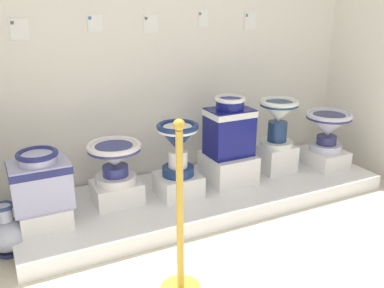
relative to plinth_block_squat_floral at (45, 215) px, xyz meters
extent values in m
cube|color=white|center=(1.29, 0.58, 1.34)|extent=(3.68, 0.06, 3.06)
cube|color=white|center=(1.29, 0.04, -0.14)|extent=(3.04, 0.98, 0.12)
cube|color=white|center=(0.00, 0.00, 0.00)|extent=(0.34, 0.33, 0.15)
cube|color=#A9ABD7|center=(0.00, 0.00, 0.23)|extent=(0.39, 0.29, 0.32)
cube|color=navy|center=(0.00, 0.00, 0.36)|extent=(0.40, 0.30, 0.05)
cylinder|color=#A9ABD7|center=(0.00, 0.00, 0.42)|extent=(0.25, 0.25, 0.06)
torus|color=navy|center=(0.00, 0.00, 0.45)|extent=(0.28, 0.28, 0.04)
cube|color=white|center=(0.55, 0.12, 0.01)|extent=(0.36, 0.30, 0.17)
cylinder|color=white|center=(0.55, 0.12, 0.12)|extent=(0.31, 0.31, 0.06)
cylinder|color=navy|center=(0.55, 0.12, 0.19)|extent=(0.19, 0.19, 0.08)
cone|color=white|center=(0.55, 0.12, 0.31)|extent=(0.40, 0.40, 0.16)
cylinder|color=navy|center=(0.55, 0.12, 0.37)|extent=(0.40, 0.40, 0.03)
torus|color=white|center=(0.55, 0.12, 0.39)|extent=(0.41, 0.41, 0.04)
cylinder|color=navy|center=(0.55, 0.12, 0.38)|extent=(0.28, 0.28, 0.01)
cube|color=white|center=(1.03, 0.02, 0.01)|extent=(0.33, 0.32, 0.18)
cylinder|color=navy|center=(1.03, 0.02, 0.14)|extent=(0.25, 0.25, 0.07)
cylinder|color=white|center=(1.03, 0.02, 0.24)|extent=(0.15, 0.15, 0.13)
cone|color=navy|center=(1.03, 0.02, 0.40)|extent=(0.31, 0.31, 0.20)
cylinder|color=white|center=(1.03, 0.02, 0.48)|extent=(0.31, 0.31, 0.03)
torus|color=navy|center=(1.03, 0.02, 0.50)|extent=(0.33, 0.33, 0.04)
cylinder|color=white|center=(1.03, 0.02, 0.50)|extent=(0.22, 0.22, 0.01)
cube|color=white|center=(1.53, 0.07, 0.05)|extent=(0.39, 0.40, 0.24)
cube|color=navy|center=(1.53, 0.07, 0.37)|extent=(0.36, 0.27, 0.40)
cube|color=white|center=(1.53, 0.07, 0.53)|extent=(0.37, 0.28, 0.05)
cylinder|color=navy|center=(1.53, 0.07, 0.61)|extent=(0.23, 0.23, 0.08)
torus|color=white|center=(1.53, 0.07, 0.65)|extent=(0.26, 0.26, 0.04)
cube|color=white|center=(2.04, 0.09, 0.05)|extent=(0.31, 0.29, 0.24)
cylinder|color=white|center=(2.04, 0.09, 0.19)|extent=(0.29, 0.29, 0.04)
cylinder|color=navy|center=(2.04, 0.09, 0.30)|extent=(0.17, 0.17, 0.18)
cone|color=white|center=(2.04, 0.09, 0.48)|extent=(0.34, 0.34, 0.18)
cylinder|color=navy|center=(2.04, 0.09, 0.55)|extent=(0.33, 0.33, 0.03)
torus|color=white|center=(2.04, 0.09, 0.57)|extent=(0.35, 0.35, 0.04)
cylinder|color=navy|center=(2.04, 0.09, 0.56)|extent=(0.24, 0.24, 0.01)
cube|color=white|center=(2.53, -0.02, 0.00)|extent=(0.32, 0.37, 0.15)
cylinder|color=silver|center=(2.53, -0.02, 0.11)|extent=(0.29, 0.29, 0.06)
cylinder|color=navy|center=(2.53, -0.02, 0.18)|extent=(0.18, 0.18, 0.08)
cone|color=silver|center=(2.53, -0.02, 0.32)|extent=(0.42, 0.42, 0.20)
cylinder|color=navy|center=(2.53, -0.02, 0.40)|extent=(0.41, 0.41, 0.03)
torus|color=silver|center=(2.53, -0.02, 0.42)|extent=(0.42, 0.42, 0.04)
cylinder|color=navy|center=(2.53, -0.02, 0.42)|extent=(0.29, 0.29, 0.01)
cube|color=white|center=(0.04, 0.55, 1.22)|extent=(0.13, 0.01, 0.15)
cube|color=slate|center=(0.00, 0.55, 1.26)|extent=(0.02, 0.01, 0.02)
cube|color=white|center=(0.58, 0.55, 1.24)|extent=(0.11, 0.01, 0.13)
cube|color=#386BAD|center=(0.55, 0.55, 1.28)|extent=(0.02, 0.01, 0.02)
cube|color=white|center=(1.04, 0.55, 1.23)|extent=(0.12, 0.01, 0.14)
cube|color=slate|center=(1.00, 0.55, 1.27)|extent=(0.02, 0.01, 0.02)
cube|color=white|center=(1.52, 0.55, 1.26)|extent=(0.10, 0.01, 0.14)
cube|color=slate|center=(1.49, 0.55, 1.30)|extent=(0.02, 0.01, 0.02)
cube|color=white|center=(2.01, 0.55, 1.23)|extent=(0.13, 0.01, 0.16)
cube|color=slate|center=(1.97, 0.55, 1.28)|extent=(0.02, 0.01, 0.02)
cylinder|color=navy|center=(-0.25, -0.06, -0.18)|extent=(0.15, 0.15, 0.03)
ellipsoid|color=#B3BAD3|center=(-0.25, -0.06, -0.06)|extent=(0.27, 0.27, 0.22)
cylinder|color=#B3BAD3|center=(-0.25, -0.06, 0.11)|extent=(0.11, 0.11, 0.10)
torus|color=navy|center=(-0.25, -0.06, 0.16)|extent=(0.15, 0.15, 0.02)
cylinder|color=gold|center=(0.61, -0.92, 0.31)|extent=(0.04, 0.04, 0.96)
sphere|color=gold|center=(0.61, -0.92, 0.82)|extent=(0.06, 0.06, 0.06)
camera|label=1|loc=(-0.25, -2.80, 1.43)|focal=39.66mm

